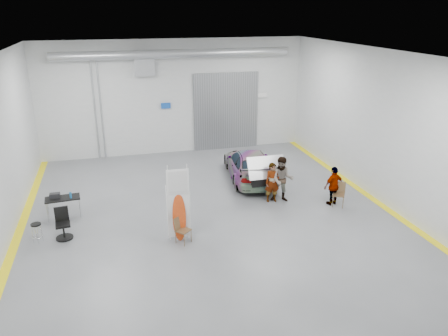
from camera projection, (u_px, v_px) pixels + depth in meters
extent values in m
plane|color=slate|center=(210.00, 213.00, 16.81)|extent=(16.00, 16.00, 0.00)
cube|color=silver|center=(379.00, 126.00, 17.46)|extent=(0.02, 16.00, 6.00)
cube|color=silver|center=(175.00, 97.00, 23.03)|extent=(14.00, 0.02, 6.00)
cube|color=silver|center=(301.00, 250.00, 8.52)|extent=(14.00, 0.02, 6.00)
cube|color=white|center=(208.00, 53.00, 14.74)|extent=(14.00, 16.00, 0.02)
cube|color=gray|center=(226.00, 111.00, 23.94)|extent=(3.60, 0.12, 4.20)
cube|color=#9B9DA3|center=(144.00, 64.00, 21.97)|extent=(1.00, 0.50, 1.20)
cylinder|color=#9B9DA3|center=(175.00, 54.00, 21.69)|extent=(11.90, 0.44, 0.44)
cube|color=#164DB5|center=(166.00, 106.00, 22.97)|extent=(0.50, 0.04, 0.30)
cube|color=white|center=(261.00, 95.00, 24.15)|extent=(0.70, 0.04, 0.25)
cylinder|color=#9B9DA3|center=(101.00, 111.00, 22.21)|extent=(0.08, 0.08, 5.00)
cylinder|color=#9B9DA3|center=(95.00, 111.00, 22.14)|extent=(0.08, 0.08, 5.00)
cube|color=yellow|center=(18.00, 236.00, 15.16)|extent=(0.30, 16.00, 0.01)
cube|color=yellow|center=(367.00, 195.00, 18.46)|extent=(0.30, 16.00, 0.01)
imported|color=silver|center=(250.00, 165.00, 20.02)|extent=(2.48, 4.90, 1.36)
imported|color=#8B624C|center=(272.00, 182.00, 17.59)|extent=(0.63, 0.44, 1.65)
imported|color=slate|center=(282.00, 179.00, 17.58)|extent=(1.11, 0.98, 1.89)
imported|color=brown|center=(334.00, 186.00, 17.33)|extent=(0.99, 0.59, 1.61)
cube|color=white|center=(179.00, 215.00, 14.66)|extent=(0.77, 0.06, 1.62)
ellipsoid|color=#FF6216|center=(180.00, 217.00, 14.61)|extent=(0.46, 0.23, 1.71)
cube|color=white|center=(178.00, 182.00, 14.22)|extent=(0.74, 0.06, 0.86)
cylinder|color=white|center=(169.00, 204.00, 14.43)|extent=(0.02, 0.02, 2.71)
cylinder|color=white|center=(188.00, 202.00, 14.58)|extent=(0.02, 0.02, 2.71)
cube|color=brown|center=(183.00, 230.00, 14.58)|extent=(0.59, 0.59, 0.04)
cube|color=brown|center=(182.00, 221.00, 14.67)|extent=(0.38, 0.35, 0.41)
cube|color=brown|center=(339.00, 195.00, 17.28)|extent=(0.62, 0.62, 0.04)
cube|color=brown|center=(337.00, 187.00, 17.38)|extent=(0.44, 0.32, 0.44)
cylinder|color=black|center=(36.00, 224.00, 14.54)|extent=(0.33, 0.33, 0.05)
torus|color=silver|center=(38.00, 236.00, 14.69)|extent=(0.35, 0.35, 0.02)
cylinder|color=#9B9DA3|center=(47.00, 212.00, 16.05)|extent=(0.03, 0.03, 0.75)
cylinder|color=#9B9DA3|center=(79.00, 209.00, 16.32)|extent=(0.03, 0.03, 0.75)
cylinder|color=#9B9DA3|center=(48.00, 207.00, 16.52)|extent=(0.03, 0.03, 0.75)
cylinder|color=#9B9DA3|center=(80.00, 203.00, 16.79)|extent=(0.03, 0.03, 0.75)
cube|color=black|center=(62.00, 198.00, 16.28)|extent=(1.29, 0.73, 0.04)
cylinder|color=#1B64A3|center=(71.00, 195.00, 16.22)|extent=(0.08, 0.08, 0.23)
cube|color=black|center=(55.00, 196.00, 16.23)|extent=(0.36, 0.23, 0.19)
cylinder|color=black|center=(65.00, 237.00, 14.97)|extent=(0.58, 0.58, 0.04)
cylinder|color=black|center=(64.00, 231.00, 14.88)|extent=(0.06, 0.06, 0.50)
cube|color=black|center=(63.00, 225.00, 14.80)|extent=(0.52, 0.52, 0.07)
cube|color=black|center=(62.00, 213.00, 14.90)|extent=(0.46, 0.11, 0.52)
cube|color=silver|center=(266.00, 165.00, 17.88)|extent=(1.59, 0.97, 0.04)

